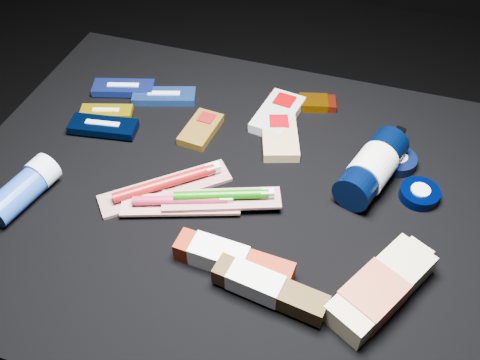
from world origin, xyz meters
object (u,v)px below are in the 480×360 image
(bodywash_bottle, at_px, (379,290))
(toothpaste_carton_red, at_px, (228,259))
(deodorant_stick, at_px, (24,189))
(lotion_bottle, at_px, (372,167))

(bodywash_bottle, bearing_deg, toothpaste_carton_red, -147.38)
(deodorant_stick, xyz_separation_m, toothpaste_carton_red, (0.38, -0.03, -0.01))
(lotion_bottle, xyz_separation_m, deodorant_stick, (-0.56, -0.22, -0.01))
(lotion_bottle, distance_m, bodywash_bottle, 0.24)
(bodywash_bottle, height_order, toothpaste_carton_red, bodywash_bottle)
(bodywash_bottle, distance_m, toothpaste_carton_red, 0.23)
(lotion_bottle, bearing_deg, deodorant_stick, -140.55)
(bodywash_bottle, height_order, deodorant_stick, deodorant_stick)
(lotion_bottle, height_order, bodywash_bottle, lotion_bottle)
(deodorant_stick, height_order, toothpaste_carton_red, deodorant_stick)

